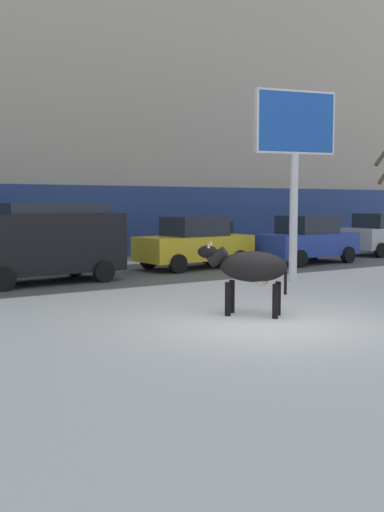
% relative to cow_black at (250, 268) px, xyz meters
% --- Properties ---
extents(ground_plane, '(120.00, 120.00, 0.00)m').
position_rel_cow_black_xyz_m(ground_plane, '(-0.37, -0.83, -0.99)').
color(ground_plane, silver).
extents(road_strip, '(60.00, 5.60, 0.01)m').
position_rel_cow_black_xyz_m(road_strip, '(-0.37, 7.77, -0.99)').
color(road_strip, '#514F4C').
rests_on(road_strip, ground).
extents(building_facade, '(44.00, 6.10, 13.00)m').
position_rel_cow_black_xyz_m(building_facade, '(-0.37, 14.94, 5.49)').
color(building_facade, '#A39989').
rests_on(building_facade, ground).
extents(cow_black, '(1.55, 1.71, 1.54)m').
position_rel_cow_black_xyz_m(cow_black, '(0.00, 0.00, 0.00)').
color(cow_black, black).
rests_on(cow_black, ground).
extents(billboard, '(2.49, 0.80, 5.56)m').
position_rel_cow_black_xyz_m(billboard, '(4.42, 3.50, 3.32)').
color(billboard, silver).
rests_on(billboard, ground).
extents(car_black_van, '(4.73, 2.39, 2.32)m').
position_rel_cow_black_xyz_m(car_black_van, '(-1.89, 7.24, 0.25)').
color(car_black_van, black).
rests_on(car_black_van, ground).
extents(car_yellow_sedan, '(4.32, 2.23, 1.84)m').
position_rel_cow_black_xyz_m(car_yellow_sedan, '(3.93, 8.08, -0.09)').
color(car_yellow_sedan, gold).
rests_on(car_yellow_sedan, ground).
extents(car_blue_sedan, '(4.32, 2.23, 1.84)m').
position_rel_cow_black_xyz_m(car_blue_sedan, '(8.54, 7.22, -0.09)').
color(car_blue_sedan, '#233D9E').
rests_on(car_blue_sedan, ground).
extents(car_silver_hatchback, '(3.62, 2.14, 1.86)m').
position_rel_cow_black_xyz_m(car_silver_hatchback, '(13.86, 8.17, -0.07)').
color(car_silver_hatchback, '#B7BABF').
rests_on(car_silver_hatchback, ground).
extents(pedestrian_near_billboard, '(0.36, 0.24, 1.73)m').
position_rel_cow_black_xyz_m(pedestrian_near_billboard, '(7.56, 10.98, -0.11)').
color(pedestrian_near_billboard, '#282833').
rests_on(pedestrian_near_billboard, ground).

